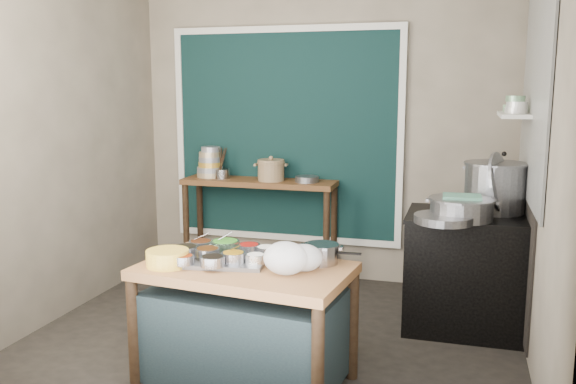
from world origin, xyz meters
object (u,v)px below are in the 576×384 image
(back_counter, at_px, (260,229))
(steamer, at_px, (462,209))
(yellow_basin, at_px, (168,258))
(saucepan, at_px, (321,254))
(utensil_cup, at_px, (222,174))
(ceramic_crock, at_px, (271,171))
(prep_table, at_px, (245,326))
(stock_pot, at_px, (495,187))
(condiment_tray, at_px, (221,260))
(stove_block, at_px, (468,274))

(back_counter, relative_size, steamer, 3.08)
(yellow_basin, xyz_separation_m, saucepan, (0.87, 0.31, 0.01))
(utensil_cup, distance_m, ceramic_crock, 0.49)
(prep_table, height_order, steamer, steamer)
(utensil_cup, distance_m, stock_pot, 2.49)
(condiment_tray, bearing_deg, stove_block, 40.40)
(prep_table, bearing_deg, back_counter, 112.88)
(condiment_tray, distance_m, yellow_basin, 0.33)
(prep_table, distance_m, stock_pot, 2.17)
(stove_block, height_order, steamer, steamer)
(saucepan, bearing_deg, prep_table, -158.83)
(saucepan, xyz_separation_m, ceramic_crock, (-0.90, 1.81, 0.23))
(prep_table, bearing_deg, condiment_tray, 169.70)
(prep_table, distance_m, ceramic_crock, 2.16)
(prep_table, relative_size, yellow_basin, 4.91)
(condiment_tray, xyz_separation_m, stock_pot, (1.63, 1.40, 0.30))
(utensil_cup, bearing_deg, stove_block, -17.41)
(condiment_tray, relative_size, yellow_basin, 2.17)
(back_counter, xyz_separation_m, condiment_tray, (0.43, -1.98, 0.29))
(utensil_cup, xyz_separation_m, stock_pot, (2.43, -0.56, 0.07))
(prep_table, bearing_deg, utensil_cup, 122.02)
(saucepan, xyz_separation_m, utensil_cup, (-1.39, 1.82, 0.19))
(back_counter, relative_size, utensil_cup, 9.59)
(prep_table, height_order, yellow_basin, yellow_basin)
(stove_block, distance_m, stock_pot, 0.68)
(utensil_cup, xyz_separation_m, ceramic_crock, (0.49, -0.01, 0.04))
(back_counter, distance_m, steamer, 2.11)
(condiment_tray, height_order, saucepan, saucepan)
(steamer, bearing_deg, prep_table, -138.08)
(stove_block, height_order, yellow_basin, stove_block)
(back_counter, bearing_deg, yellow_basin, -85.82)
(prep_table, xyz_separation_m, condiment_tray, (-0.17, 0.05, 0.39))
(yellow_basin, xyz_separation_m, utensil_cup, (-0.52, 2.13, 0.20))
(prep_table, height_order, saucepan, saucepan)
(condiment_tray, height_order, steamer, steamer)
(stock_pot, height_order, steamer, stock_pot)
(prep_table, distance_m, utensil_cup, 2.31)
(condiment_tray, distance_m, utensil_cup, 2.13)
(utensil_cup, bearing_deg, saucepan, -52.60)
(saucepan, bearing_deg, utensil_cup, 124.56)
(stock_pot, bearing_deg, stove_block, -137.31)
(saucepan, bearing_deg, back_counter, 116.36)
(stock_pot, bearing_deg, ceramic_crock, 164.16)
(back_counter, distance_m, condiment_tray, 2.05)
(yellow_basin, bearing_deg, prep_table, 15.58)
(stove_block, bearing_deg, back_counter, 158.98)
(utensil_cup, bearing_deg, back_counter, 3.21)
(prep_table, bearing_deg, saucepan, 30.42)
(prep_table, relative_size, back_counter, 0.86)
(utensil_cup, bearing_deg, stock_pot, -12.97)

